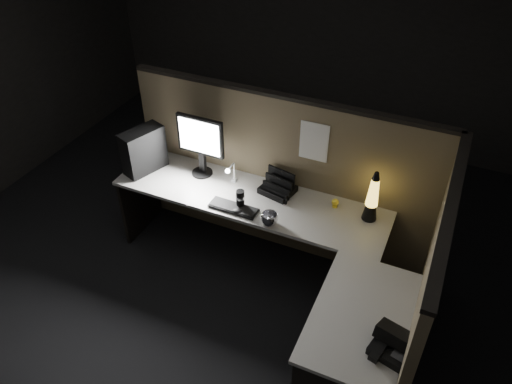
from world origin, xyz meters
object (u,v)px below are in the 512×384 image
at_px(pc_tower, 144,150).
at_px(desk_phone, 395,344).
at_px(lava_lamp, 372,200).
at_px(keyboard, 234,208).
at_px(monitor, 200,141).

height_order(pc_tower, desk_phone, pc_tower).
distance_m(pc_tower, lava_lamp, 1.96).
height_order(lava_lamp, desk_phone, lava_lamp).
bearing_deg(desk_phone, keyboard, 165.69).
xyz_separation_m(pc_tower, keyboard, (0.94, -0.18, -0.19)).
height_order(monitor, desk_phone, monitor).
bearing_deg(monitor, desk_phone, -29.81).
distance_m(pc_tower, monitor, 0.52).
bearing_deg(lava_lamp, monitor, 179.72).
xyz_separation_m(keyboard, desk_phone, (1.43, -0.79, 0.05)).
bearing_deg(pc_tower, keyboard, 9.12).
height_order(keyboard, desk_phone, desk_phone).
relative_size(lava_lamp, desk_phone, 1.46).
xyz_separation_m(pc_tower, desk_phone, (2.38, -0.96, -0.14)).
relative_size(pc_tower, keyboard, 0.98).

